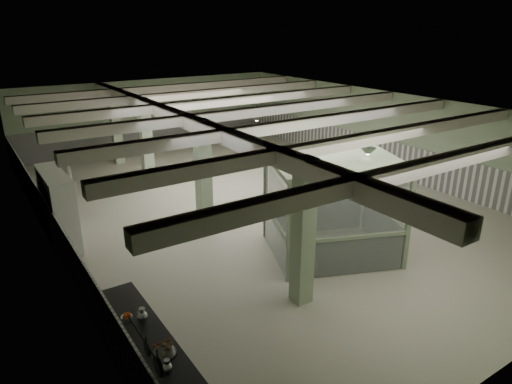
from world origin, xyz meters
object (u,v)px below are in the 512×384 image
guard_booth (333,191)px  filing_cabinet (384,222)px  walkin_cooler (59,208)px  prep_counter (158,376)px

guard_booth → filing_cabinet: size_ratio=3.42×
walkin_cooler → prep_counter: bearing=-89.4°
prep_counter → walkin_cooler: bearing=90.6°
guard_booth → filing_cabinet: (1.81, -0.39, -1.25)m
walkin_cooler → filing_cabinet: (8.22, -5.30, -0.51)m
guard_booth → filing_cabinet: bearing=9.8°
filing_cabinet → walkin_cooler: bearing=168.1°
prep_counter → guard_booth: guard_booth is taller
walkin_cooler → filing_cabinet: 9.80m
walkin_cooler → guard_booth: (6.41, -4.91, 0.74)m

